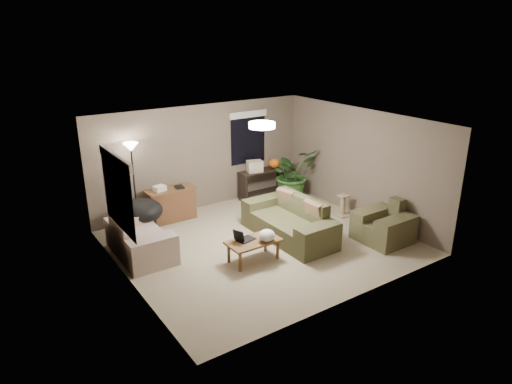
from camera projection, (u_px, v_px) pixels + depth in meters
room_shell at (262, 185)px, 8.93m from camera, size 5.50×5.50×5.50m
main_sofa at (290, 224)px, 9.53m from camera, size 0.95×2.20×0.85m
throw_pillows at (300, 206)px, 9.55m from camera, size 0.30×1.37×0.47m
loveseat at (139, 241)px, 8.75m from camera, size 0.90×1.60×0.85m
armchair at (384, 227)px, 9.38m from camera, size 0.95×1.00×0.85m
coffee_table at (253, 243)px, 8.52m from camera, size 1.00×0.55×0.42m
laptop at (243, 238)px, 8.47m from camera, size 0.42×0.29×0.24m
plastic_bag at (267, 235)px, 8.45m from camera, size 0.39×0.37×0.22m
desk at (171, 204)px, 10.37m from camera, size 1.10×0.50×0.75m
desk_papers at (164, 188)px, 10.13m from camera, size 0.70×0.30×0.12m
console_table at (263, 182)px, 11.71m from camera, size 1.30×0.40×0.75m
pumpkin at (274, 163)px, 11.75m from camera, size 0.37×0.37×0.23m
cardboard_box at (255, 166)px, 11.42m from camera, size 0.43×0.37×0.28m
papasan_chair at (141, 215)px, 9.54m from camera, size 0.91×0.91×0.80m
floor_lamp at (132, 157)px, 9.56m from camera, size 0.32×0.32×1.91m
ceiling_fixture at (262, 125)px, 8.53m from camera, size 0.50×0.50×0.10m
houseplant at (292, 179)px, 11.68m from camera, size 1.18×1.31×1.02m
cat_scratching_post at (343, 207)px, 10.67m from camera, size 0.32×0.32×0.50m
window_left at (116, 180)px, 7.55m from camera, size 0.05×1.56×1.33m
window_back at (248, 129)px, 11.36m from camera, size 1.06×0.05×1.33m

